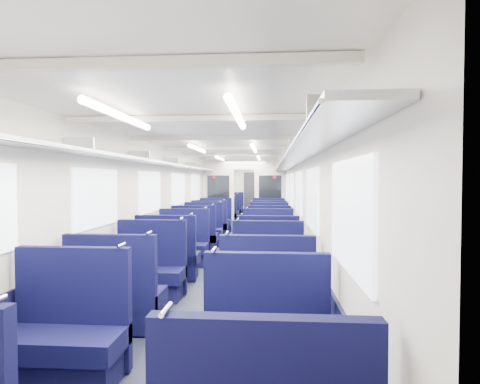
% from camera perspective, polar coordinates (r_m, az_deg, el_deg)
% --- Properties ---
extents(floor, '(2.80, 18.00, 0.01)m').
position_cam_1_polar(floor, '(10.35, -0.52, -7.43)').
color(floor, black).
rests_on(floor, ground).
extents(ceiling, '(2.80, 18.00, 0.01)m').
position_cam_1_polar(ceiling, '(10.24, -0.52, 5.67)').
color(ceiling, silver).
rests_on(ceiling, wall_left).
extents(wall_left, '(0.02, 18.00, 2.35)m').
position_cam_1_polar(wall_left, '(10.43, -8.21, -0.88)').
color(wall_left, beige).
rests_on(wall_left, floor).
extents(dado_left, '(0.03, 17.90, 0.70)m').
position_cam_1_polar(dado_left, '(10.50, -8.11, -5.38)').
color(dado_left, black).
rests_on(dado_left, floor).
extents(wall_right, '(0.02, 18.00, 2.35)m').
position_cam_1_polar(wall_right, '(10.20, 7.34, -0.93)').
color(wall_right, beige).
rests_on(wall_right, floor).
extents(dado_right, '(0.03, 17.90, 0.70)m').
position_cam_1_polar(dado_right, '(10.28, 7.24, -5.53)').
color(dado_right, black).
rests_on(dado_right, floor).
extents(wall_far, '(2.80, 0.02, 2.35)m').
position_cam_1_polar(wall_far, '(19.20, 1.71, 0.36)').
color(wall_far, beige).
rests_on(wall_far, floor).
extents(luggage_rack_left, '(0.36, 17.40, 0.18)m').
position_cam_1_polar(luggage_rack_left, '(10.39, -7.22, 3.52)').
color(luggage_rack_left, '#B2B5BA').
rests_on(luggage_rack_left, wall_left).
extents(luggage_rack_right, '(0.36, 17.40, 0.18)m').
position_cam_1_polar(luggage_rack_right, '(10.19, 6.31, 3.56)').
color(luggage_rack_right, '#B2B5BA').
rests_on(luggage_rack_right, wall_right).
extents(windows, '(2.78, 15.60, 0.75)m').
position_cam_1_polar(windows, '(9.76, -0.74, 0.40)').
color(windows, white).
rests_on(windows, wall_left).
extents(ceiling_fittings, '(2.70, 16.06, 0.11)m').
position_cam_1_polar(ceiling_fittings, '(9.97, -0.65, 5.42)').
color(ceiling_fittings, beige).
rests_on(ceiling_fittings, ceiling).
extents(end_door, '(0.75, 0.06, 2.00)m').
position_cam_1_polar(end_door, '(19.15, 1.71, -0.17)').
color(end_door, black).
rests_on(end_door, floor).
extents(bulkhead, '(2.80, 0.10, 2.35)m').
position_cam_1_polar(bulkhead, '(13.38, 0.61, -0.02)').
color(bulkhead, beige).
rests_on(bulkhead, floor).
extents(seat_2, '(1.00, 0.55, 1.12)m').
position_cam_1_polar(seat_2, '(3.78, -23.76, -18.74)').
color(seat_2, '#0B0C35').
rests_on(seat_2, floor).
extents(seat_3, '(1.00, 0.55, 1.12)m').
position_cam_1_polar(seat_3, '(3.26, 3.81, -22.05)').
color(seat_3, '#0B0C35').
rests_on(seat_3, floor).
extents(seat_4, '(1.00, 0.55, 1.12)m').
position_cam_1_polar(seat_4, '(4.69, -17.49, -14.59)').
color(seat_4, '#0B0C35').
rests_on(seat_4, floor).
extents(seat_5, '(1.00, 0.55, 1.12)m').
position_cam_1_polar(seat_5, '(4.44, 3.94, -15.49)').
color(seat_5, '#0B0C35').
rests_on(seat_5, floor).
extents(seat_6, '(1.00, 0.55, 1.12)m').
position_cam_1_polar(seat_6, '(5.82, -12.89, -11.33)').
color(seat_6, '#0B0C35').
rests_on(seat_6, floor).
extents(seat_7, '(1.00, 0.55, 1.12)m').
position_cam_1_polar(seat_7, '(5.56, 4.01, -11.91)').
color(seat_7, '#0B0C35').
rests_on(seat_7, floor).
extents(seat_8, '(1.00, 0.55, 1.12)m').
position_cam_1_polar(seat_8, '(6.77, -10.35, -9.46)').
color(seat_8, '#0B0C35').
rests_on(seat_8, floor).
extents(seat_9, '(1.00, 0.55, 1.12)m').
position_cam_1_polar(seat_9, '(6.59, 4.05, -9.74)').
color(seat_9, '#0B0C35').
rests_on(seat_9, floor).
extents(seat_10, '(1.00, 0.55, 1.12)m').
position_cam_1_polar(seat_10, '(7.86, -8.22, -7.86)').
color(seat_10, '#0B0C35').
rests_on(seat_10, floor).
extents(seat_11, '(1.00, 0.55, 1.12)m').
position_cam_1_polar(seat_11, '(7.86, 4.08, -7.85)').
color(seat_11, '#0B0C35').
rests_on(seat_11, floor).
extents(seat_12, '(1.00, 0.55, 1.12)m').
position_cam_1_polar(seat_12, '(9.06, -6.53, -6.57)').
color(seat_12, '#0B0C35').
rests_on(seat_12, floor).
extents(seat_13, '(1.00, 0.55, 1.12)m').
position_cam_1_polar(seat_13, '(9.02, 4.11, -6.60)').
color(seat_13, '#0B0C35').
rests_on(seat_13, floor).
extents(seat_14, '(1.00, 0.55, 1.12)m').
position_cam_1_polar(seat_14, '(10.12, -5.37, -5.69)').
color(seat_14, '#0B0C35').
rests_on(seat_14, floor).
extents(seat_15, '(1.00, 0.55, 1.12)m').
position_cam_1_polar(seat_15, '(9.92, 4.12, -5.83)').
color(seat_15, '#0B0C35').
rests_on(seat_15, floor).
extents(seat_16, '(1.00, 0.55, 1.12)m').
position_cam_1_polar(seat_16, '(11.27, -4.37, -4.91)').
color(seat_16, '#0B0C35').
rests_on(seat_16, floor).
extents(seat_17, '(1.00, 0.55, 1.12)m').
position_cam_1_polar(seat_17, '(11.07, 4.13, -5.04)').
color(seat_17, '#0B0C35').
rests_on(seat_17, floor).
extents(seat_18, '(1.00, 0.55, 1.12)m').
position_cam_1_polar(seat_18, '(12.35, -3.60, -4.32)').
color(seat_18, '#0B0C35').
rests_on(seat_18, floor).
extents(seat_19, '(1.00, 0.55, 1.12)m').
position_cam_1_polar(seat_19, '(12.29, 4.15, -4.35)').
color(seat_19, '#0B0C35').
rests_on(seat_19, floor).
extents(seat_20, '(1.00, 0.55, 1.12)m').
position_cam_1_polar(seat_20, '(14.53, -2.41, -3.39)').
color(seat_20, '#0B0C35').
rests_on(seat_20, floor).
extents(seat_21, '(1.00, 0.55, 1.12)m').
position_cam_1_polar(seat_21, '(14.39, 4.16, -3.45)').
color(seat_21, '#0B0C35').
rests_on(seat_21, floor).
extents(seat_22, '(1.00, 0.55, 1.12)m').
position_cam_1_polar(seat_22, '(15.53, -1.97, -3.06)').
color(seat_22, '#0B0C35').
rests_on(seat_22, floor).
extents(seat_23, '(1.00, 0.55, 1.12)m').
position_cam_1_polar(seat_23, '(15.57, 4.17, -3.05)').
color(seat_23, '#0B0C35').
rests_on(seat_23, floor).
extents(seat_24, '(1.00, 0.55, 1.12)m').
position_cam_1_polar(seat_24, '(16.67, -1.55, -2.72)').
color(seat_24, '#0B0C35').
rests_on(seat_24, floor).
extents(seat_25, '(1.00, 0.55, 1.12)m').
position_cam_1_polar(seat_25, '(16.71, 4.18, -2.72)').
color(seat_25, '#0B0C35').
rests_on(seat_25, floor).
extents(seat_26, '(1.00, 0.55, 1.12)m').
position_cam_1_polar(seat_26, '(17.90, -1.15, -2.41)').
color(seat_26, '#0B0C35').
rests_on(seat_26, floor).
extents(seat_27, '(1.00, 0.55, 1.12)m').
position_cam_1_polar(seat_27, '(17.91, 4.18, -2.41)').
color(seat_27, '#0B0C35').
rests_on(seat_27, floor).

